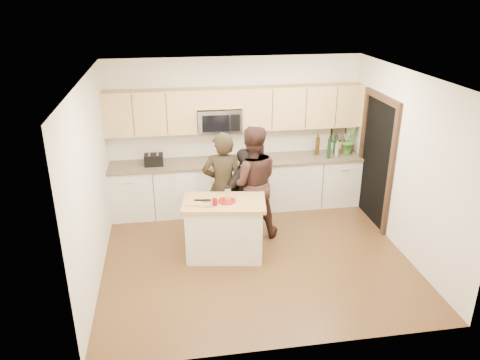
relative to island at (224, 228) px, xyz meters
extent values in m
plane|color=#54391D|center=(0.45, -0.09, -0.45)|extent=(4.50, 4.50, 0.00)
cube|color=beige|center=(0.45, 1.91, 0.90)|extent=(4.50, 0.02, 2.70)
cube|color=beige|center=(0.45, -2.09, 0.90)|extent=(4.50, 0.02, 2.70)
cube|color=beige|center=(-1.80, -0.09, 0.90)|extent=(0.02, 4.00, 2.70)
cube|color=beige|center=(2.70, -0.09, 0.90)|extent=(0.02, 4.00, 2.70)
cube|color=white|center=(0.45, -0.09, 2.25)|extent=(4.50, 4.00, 0.02)
cube|color=beige|center=(0.45, 1.60, 0.00)|extent=(4.50, 0.62, 0.90)
cube|color=#74664D|center=(0.45, 1.59, 0.47)|extent=(4.50, 0.66, 0.04)
cube|color=tan|center=(-1.02, 1.74, 1.37)|extent=(1.55, 0.33, 0.75)
cube|color=tan|center=(1.62, 1.74, 1.37)|extent=(2.17, 0.33, 0.75)
cube|color=tan|center=(0.14, 1.74, 1.58)|extent=(0.78, 0.33, 0.33)
cube|color=silver|center=(0.14, 1.71, 1.20)|extent=(0.76, 0.40, 0.40)
cube|color=black|center=(0.06, 1.50, 1.20)|extent=(0.47, 0.01, 0.29)
cube|color=black|center=(0.39, 1.50, 1.20)|extent=(0.17, 0.01, 0.29)
cube|color=black|center=(2.69, 0.81, 0.60)|extent=(0.02, 1.05, 2.10)
cube|color=#311F13|center=(2.67, 0.23, 0.60)|extent=(0.06, 0.10, 2.10)
cube|color=#311F13|center=(2.67, 1.38, 0.60)|extent=(0.06, 0.10, 2.10)
cube|color=#311F13|center=(2.67, 0.81, 1.70)|extent=(0.06, 1.25, 0.10)
cube|color=black|center=(2.40, 1.89, 0.83)|extent=(0.30, 0.03, 0.38)
cube|color=tan|center=(2.40, 1.88, 0.83)|extent=(0.24, 0.00, 0.32)
cube|color=white|center=(-0.50, 1.28, 0.25)|extent=(0.34, 0.01, 0.48)
cube|color=white|center=(-0.50, 1.58, 0.48)|extent=(0.34, 0.60, 0.01)
cube|color=beige|center=(0.00, 0.00, -0.03)|extent=(1.19, 0.81, 0.85)
cube|color=#AC7F47|center=(0.00, 0.00, 0.42)|extent=(1.29, 0.88, 0.05)
cylinder|color=maroon|center=(0.04, -0.02, 0.45)|extent=(0.26, 0.26, 0.02)
cube|color=silver|center=(0.05, -0.02, 0.56)|extent=(0.08, 0.06, 0.20)
cube|color=black|center=(0.05, -0.02, 0.67)|extent=(0.10, 0.06, 0.02)
cylinder|color=maroon|center=(-0.15, -0.11, 0.50)|extent=(0.07, 0.07, 0.10)
cube|color=#AC7F47|center=(-0.44, -0.02, 0.46)|extent=(0.27, 0.22, 0.02)
cube|color=black|center=(-0.31, 0.03, 0.47)|extent=(0.25, 0.07, 0.02)
cube|color=silver|center=(-0.26, -0.17, 0.47)|extent=(0.19, 0.05, 0.01)
cube|color=black|center=(-1.01, 1.58, 0.58)|extent=(0.32, 0.23, 0.19)
cube|color=silver|center=(-1.08, 1.58, 0.68)|extent=(0.03, 0.17, 0.00)
cube|color=silver|center=(-0.94, 1.58, 0.68)|extent=(0.03, 0.17, 0.00)
cylinder|color=#37260A|center=(1.93, 1.65, 0.68)|extent=(0.07, 0.07, 0.38)
cylinder|color=#9E957C|center=(2.25, 1.51, 0.63)|extent=(0.07, 0.07, 0.29)
cylinder|color=black|center=(2.28, 1.67, 0.68)|extent=(0.07, 0.07, 0.40)
cylinder|color=#37260A|center=(2.41, 1.63, 0.65)|extent=(0.07, 0.07, 0.32)
cylinder|color=#9E957C|center=(2.47, 1.72, 0.66)|extent=(0.07, 0.07, 0.35)
cylinder|color=black|center=(2.07, 1.42, 0.70)|extent=(0.06, 0.06, 0.42)
imported|color=#437D32|center=(2.51, 1.63, 0.76)|extent=(0.38, 0.38, 0.54)
imported|color=black|center=(0.06, 0.55, 0.44)|extent=(0.70, 0.51, 1.78)
imported|color=black|center=(0.51, 0.58, 0.47)|extent=(0.93, 0.74, 1.84)
imported|color=black|center=(0.41, 0.57, 0.29)|extent=(0.94, 0.75, 1.49)
camera|label=1|loc=(-0.75, -6.12, 3.32)|focal=35.00mm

